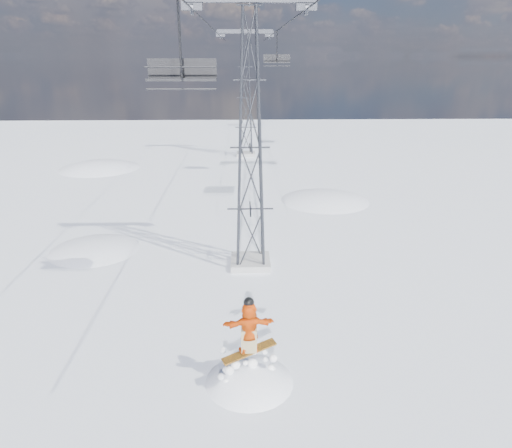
# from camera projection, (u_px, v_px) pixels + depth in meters

# --- Properties ---
(ground) EXTENTS (120.00, 120.00, 0.00)m
(ground) POSITION_uv_depth(u_px,v_px,m) (229.00, 379.00, 13.74)
(ground) COLOR white
(ground) RESTS_ON ground
(snow_terrain) EXTENTS (39.00, 37.00, 22.00)m
(snow_terrain) POSITION_uv_depth(u_px,v_px,m) (179.00, 303.00, 36.85)
(snow_terrain) COLOR white
(snow_terrain) RESTS_ON ground
(lift_tower_near) EXTENTS (5.20, 1.80, 11.43)m
(lift_tower_near) POSITION_uv_depth(u_px,v_px,m) (250.00, 148.00, 19.38)
(lift_tower_near) COLOR #999999
(lift_tower_near) RESTS_ON ground
(lift_tower_far) EXTENTS (5.20, 1.80, 11.43)m
(lift_tower_far) POSITION_uv_depth(u_px,v_px,m) (245.00, 98.00, 42.83)
(lift_tower_far) COLOR #999999
(lift_tower_far) RESTS_ON ground
(haul_cables) EXTENTS (4.46, 51.00, 0.06)m
(haul_cables) POSITION_uv_depth(u_px,v_px,m) (246.00, 27.00, 28.31)
(haul_cables) COLOR black
(haul_cables) RESTS_ON ground
(snowboarder_jump) EXTENTS (4.40, 4.40, 6.93)m
(snowboarder_jump) POSITION_uv_depth(u_px,v_px,m) (250.00, 424.00, 14.20)
(snowboarder_jump) COLOR white
(snowboarder_jump) RESTS_ON ground
(lift_chair_near) EXTENTS (2.18, 0.63, 2.70)m
(lift_chair_near) POSITION_uv_depth(u_px,v_px,m) (182.00, 72.00, 14.31)
(lift_chair_near) COLOR black
(lift_chair_near) RESTS_ON ground
(lift_chair_mid) EXTENTS (1.92, 0.55, 2.38)m
(lift_chair_mid) POSITION_uv_depth(u_px,v_px,m) (277.00, 59.00, 32.74)
(lift_chair_mid) COLOR black
(lift_chair_mid) RESTS_ON ground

